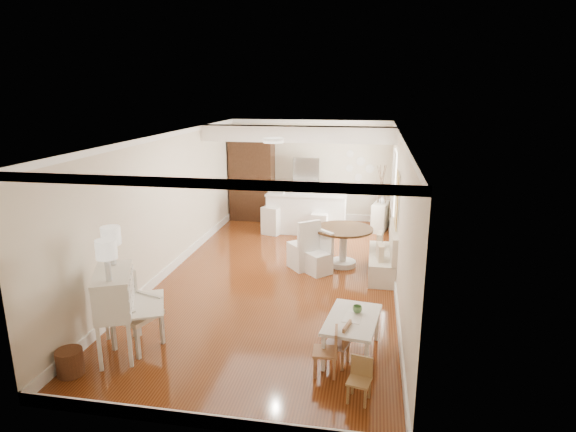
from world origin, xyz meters
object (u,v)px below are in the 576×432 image
(bar_stool_left, at_px, (273,212))
(sideboard, at_px, (380,217))
(wicker_basket, at_px, (70,362))
(kids_chair_b, at_px, (337,343))
(breakfast_counter, at_px, (306,213))
(kids_chair_a, at_px, (325,351))
(kids_chair_c, at_px, (359,381))
(pantry_cabinet, at_px, (252,179))
(gustavian_armchair, at_px, (136,313))
(secretary_bureau, at_px, (116,313))
(slip_chair_near, at_px, (319,253))
(dining_table, at_px, (343,247))
(kids_table, at_px, (352,336))
(slip_chair_far, at_px, (303,243))
(bar_stool_right, at_px, (320,218))
(fridge, at_px, (319,191))

(bar_stool_left, relative_size, sideboard, 1.47)
(wicker_basket, distance_m, kids_chair_b, 3.52)
(breakfast_counter, height_order, sideboard, breakfast_counter)
(kids_chair_a, relative_size, kids_chair_b, 1.04)
(kids_chair_c, relative_size, pantry_cabinet, 0.24)
(gustavian_armchair, relative_size, breakfast_counter, 0.52)
(secretary_bureau, relative_size, breakfast_counter, 0.59)
(gustavian_armchair, xyz_separation_m, slip_chair_near, (2.24, 3.30, -0.09))
(breakfast_counter, bearing_deg, wicker_basket, -107.31)
(kids_chair_c, xyz_separation_m, dining_table, (-0.49, 4.54, 0.14))
(kids_table, distance_m, kids_chair_a, 0.62)
(dining_table, height_order, bar_stool_left, bar_stool_left)
(kids_chair_b, height_order, sideboard, sideboard)
(kids_chair_c, relative_size, sideboard, 0.71)
(bar_stool_left, xyz_separation_m, pantry_cabinet, (-0.86, 1.31, 0.58))
(kids_chair_a, bearing_deg, kids_chair_b, 149.40)
(kids_chair_a, distance_m, slip_chair_far, 3.87)
(kids_chair_c, relative_size, breakfast_counter, 0.27)
(kids_chair_c, bearing_deg, kids_chair_a, 144.69)
(gustavian_armchair, height_order, pantry_cabinet, pantry_cabinet)
(kids_chair_b, height_order, breakfast_counter, breakfast_counter)
(secretary_bureau, height_order, dining_table, secretary_bureau)
(pantry_cabinet, relative_size, sideboard, 2.98)
(breakfast_counter, distance_m, pantry_cabinet, 2.11)
(slip_chair_near, bearing_deg, gustavian_armchair, -78.87)
(secretary_bureau, distance_m, kids_chair_b, 3.09)
(wicker_basket, distance_m, kids_table, 3.77)
(kids_chair_b, distance_m, dining_table, 3.78)
(bar_stool_right, height_order, fridge, fridge)
(gustavian_armchair, height_order, kids_table, gustavian_armchair)
(kids_table, bearing_deg, kids_chair_c, -82.44)
(dining_table, bearing_deg, sideboard, 74.35)
(kids_chair_a, bearing_deg, slip_chair_far, -170.41)
(pantry_cabinet, bearing_deg, slip_chair_far, -61.14)
(gustavian_armchair, bearing_deg, bar_stool_left, 11.58)
(wicker_basket, xyz_separation_m, dining_table, (3.24, 4.63, 0.24))
(wicker_basket, bearing_deg, bar_stool_left, 78.89)
(gustavian_armchair, relative_size, kids_chair_a, 1.60)
(secretary_bureau, height_order, pantry_cabinet, pantry_cabinet)
(secretary_bureau, distance_m, pantry_cabinet, 7.39)
(wicker_basket, height_order, bar_stool_right, bar_stool_right)
(kids_chair_a, xyz_separation_m, breakfast_counter, (-1.13, 6.31, 0.19))
(kids_table, relative_size, bar_stool_right, 1.15)
(dining_table, bearing_deg, secretary_bureau, -125.78)
(kids_chair_b, xyz_separation_m, dining_table, (-0.17, 3.78, 0.10))
(wicker_basket, bearing_deg, dining_table, 54.97)
(secretary_bureau, height_order, gustavian_armchair, secretary_bureau)
(wicker_basket, xyz_separation_m, bar_stool_left, (1.31, 6.67, 0.39))
(wicker_basket, relative_size, pantry_cabinet, 0.15)
(kids_chair_b, xyz_separation_m, bar_stool_left, (-2.10, 5.82, 0.25))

